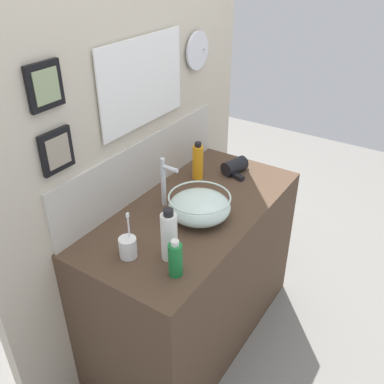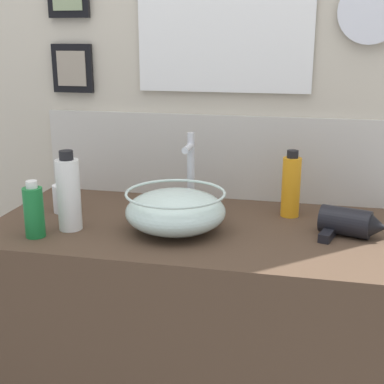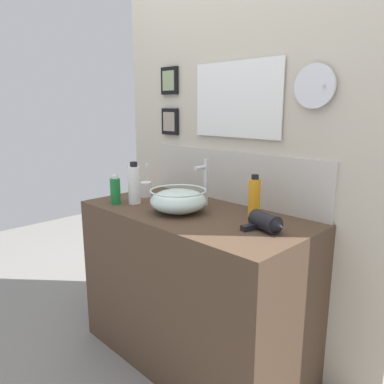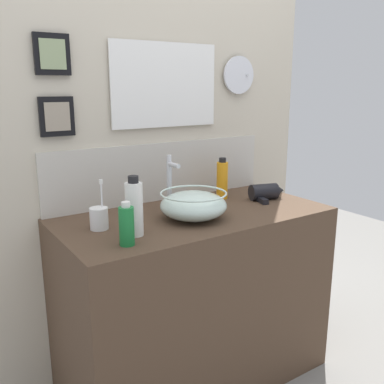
% 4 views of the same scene
% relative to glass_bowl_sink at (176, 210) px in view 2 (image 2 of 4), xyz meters
% --- Properties ---
extents(vanity_counter, '(1.21, 0.59, 0.82)m').
position_rel_glass_bowl_sink_xyz_m(vanity_counter, '(0.05, 0.06, -0.47)').
color(vanity_counter, '#4C3828').
rests_on(vanity_counter, ground).
extents(back_panel, '(1.74, 0.09, 2.47)m').
position_rel_glass_bowl_sink_xyz_m(back_panel, '(0.05, 0.39, 0.35)').
color(back_panel, beige).
rests_on(back_panel, ground).
extents(glass_bowl_sink, '(0.28, 0.28, 0.12)m').
position_rel_glass_bowl_sink_xyz_m(glass_bowl_sink, '(0.00, 0.00, 0.00)').
color(glass_bowl_sink, silver).
rests_on(glass_bowl_sink, vanity_counter).
extents(faucet, '(0.02, 0.09, 0.25)m').
position_rel_glass_bowl_sink_xyz_m(faucet, '(0.00, 0.19, 0.08)').
color(faucet, silver).
rests_on(faucet, vanity_counter).
extents(hair_drier, '(0.19, 0.14, 0.08)m').
position_rel_glass_bowl_sink_xyz_m(hair_drier, '(0.48, 0.06, -0.02)').
color(hair_drier, black).
rests_on(hair_drier, vanity_counter).
extents(toothbrush_cup, '(0.07, 0.07, 0.20)m').
position_rel_glass_bowl_sink_xyz_m(toothbrush_cup, '(-0.38, 0.10, -0.02)').
color(toothbrush_cup, white).
rests_on(toothbrush_cup, vanity_counter).
extents(shampoo_bottle, '(0.07, 0.07, 0.23)m').
position_rel_glass_bowl_sink_xyz_m(shampoo_bottle, '(-0.30, -0.05, 0.05)').
color(shampoo_bottle, white).
rests_on(shampoo_bottle, vanity_counter).
extents(soap_dispenser, '(0.06, 0.06, 0.21)m').
position_rel_glass_bowl_sink_xyz_m(soap_dispenser, '(0.31, 0.21, 0.03)').
color(soap_dispenser, orange).
rests_on(soap_dispenser, vanity_counter).
extents(lotion_bottle, '(0.05, 0.05, 0.16)m').
position_rel_glass_bowl_sink_xyz_m(lotion_bottle, '(-0.37, -0.13, 0.01)').
color(lotion_bottle, '#197233').
rests_on(lotion_bottle, vanity_counter).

